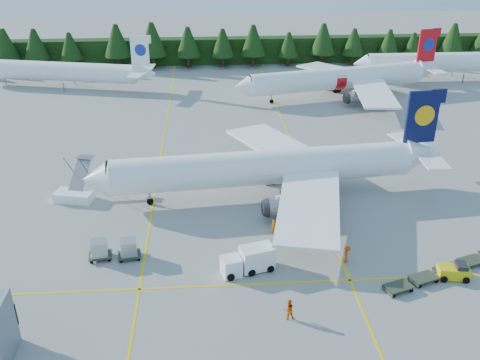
{
  "coord_description": "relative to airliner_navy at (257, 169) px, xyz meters",
  "views": [
    {
      "loc": [
        -7.42,
        -47.0,
        30.97
      ],
      "look_at": [
        -3.48,
        9.51,
        3.5
      ],
      "focal_mm": 40.0,
      "sensor_mm": 36.0,
      "label": 1
    }
  ],
  "objects": [
    {
      "name": "airliner_far_left",
      "position": [
        -36.71,
        51.23,
        -0.28
      ],
      "size": [
        37.84,
        11.93,
        11.18
      ],
      "rotation": [
        0.0,
        0.0,
        -0.24
      ],
      "color": "white",
      "rests_on": "ground"
    },
    {
      "name": "dolly_train",
      "position": [
        17.01,
        -17.43,
        -3.32
      ],
      "size": [
        14.43,
        7.11,
        0.15
      ],
      "rotation": [
        0.0,
        0.0,
        0.33
      ],
      "color": "#343B2A",
      "rests_on": "ground"
    },
    {
      "name": "crew_c",
      "position": [
        7.58,
        -14.96,
        -2.87
      ],
      "size": [
        0.62,
        0.83,
        1.84
      ],
      "primitive_type": "imported",
      "rotation": [
        0.0,
        0.0,
        1.43
      ],
      "color": "#E03C04",
      "rests_on": "ground"
    },
    {
      "name": "baggage_tug",
      "position": [
        17.23,
        -18.26,
        -3.03
      ],
      "size": [
        3.07,
        1.94,
        1.54
      ],
      "rotation": [
        0.0,
        0.0,
        -0.15
      ],
      "color": "#CEC10B",
      "rests_on": "ground"
    },
    {
      "name": "taxi_stripe_cross",
      "position": [
        1.19,
        -17.97,
        -3.78
      ],
      "size": [
        80.0,
        0.25,
        0.01
      ],
      "primitive_type": "cube",
      "color": "yellow",
      "rests_on": "ground"
    },
    {
      "name": "ground",
      "position": [
        1.19,
        -11.97,
        -3.79
      ],
      "size": [
        320.0,
        320.0,
        0.0
      ],
      "primitive_type": "plane",
      "color": "#969691",
      "rests_on": "ground"
    },
    {
      "name": "taxi_stripe_a",
      "position": [
        -12.81,
        8.03,
        -3.78
      ],
      "size": [
        0.25,
        120.0,
        0.01
      ],
      "primitive_type": "cube",
      "color": "yellow",
      "rests_on": "ground"
    },
    {
      "name": "airstairs",
      "position": [
        -22.41,
        0.73,
        -2.89
      ],
      "size": [
        5.0,
        6.78,
        4.13
      ],
      "rotation": [
        0.0,
        0.0,
        -0.22
      ],
      "color": "white",
      "rests_on": "ground"
    },
    {
      "name": "taxi_stripe_b",
      "position": [
        7.19,
        8.03,
        -3.78
      ],
      "size": [
        0.25,
        120.0,
        0.01
      ],
      "primitive_type": "cube",
      "color": "yellow",
      "rests_on": "ground"
    },
    {
      "name": "airliner_red",
      "position": [
        18.82,
        40.32,
        -0.15
      ],
      "size": [
        41.0,
        33.36,
        12.09
      ],
      "rotation": [
        0.0,
        0.0,
        0.22
      ],
      "color": "white",
      "rests_on": "ground"
    },
    {
      "name": "airliner_navy",
      "position": [
        0.0,
        0.0,
        0.0
      ],
      "size": [
        43.32,
        35.51,
        12.6
      ],
      "rotation": [
        0.0,
        0.0,
        0.09
      ],
      "color": "white",
      "rests_on": "ground"
    },
    {
      "name": "service_truck",
      "position": [
        -2.46,
        -15.75,
        -2.56
      ],
      "size": [
        5.47,
        3.2,
        2.49
      ],
      "rotation": [
        0.0,
        0.0,
        0.28
      ],
      "color": "white",
      "rests_on": "ground"
    },
    {
      "name": "airliner_far_right",
      "position": [
        45.41,
        51.37,
        0.09
      ],
      "size": [
        42.48,
        4.42,
        12.36
      ],
      "rotation": [
        0.0,
        0.0,
        -0.0
      ],
      "color": "white",
      "rests_on": "ground"
    },
    {
      "name": "treeline_hedge",
      "position": [
        1.19,
        70.03,
        -0.79
      ],
      "size": [
        220.0,
        4.0,
        6.0
      ],
      "primitive_type": "cube",
      "color": "black",
      "rests_on": "ground"
    },
    {
      "name": "crew_b",
      "position": [
        0.46,
        -22.97,
        -2.82
      ],
      "size": [
        1.02,
        0.83,
        1.95
      ],
      "primitive_type": "imported",
      "rotation": [
        0.0,
        0.0,
        3.24
      ],
      "color": "#EE5F05",
      "rests_on": "ground"
    },
    {
      "name": "uld_pair",
      "position": [
        -15.78,
        -12.64,
        -2.61
      ],
      "size": [
        5.45,
        2.16,
        1.75
      ],
      "rotation": [
        0.0,
        0.0,
        0.15
      ],
      "color": "#343B2A",
      "rests_on": "ground"
    },
    {
      "name": "crew_a",
      "position": [
        0.98,
        -8.97,
        -2.96
      ],
      "size": [
        0.71,
        0.61,
        1.66
      ],
      "primitive_type": "imported",
      "rotation": [
        0.0,
        0.0,
        0.42
      ],
      "color": "orange",
      "rests_on": "ground"
    }
  ]
}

